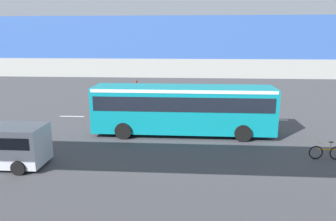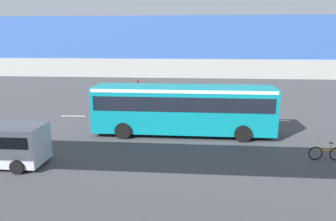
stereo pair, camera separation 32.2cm
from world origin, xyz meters
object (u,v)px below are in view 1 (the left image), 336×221
Objects in this scene: city_bus at (183,106)px; bicycle_orange at (326,152)px; pedestrian at (102,103)px; traffic_sign at (137,91)px.

bicycle_orange is at bearing 152.40° from city_bus.
city_bus is 6.52× the size of bicycle_orange.
city_bus is 8.66m from bicycle_orange.
bicycle_orange is at bearing 146.45° from pedestrian.
city_bus is 6.68m from traffic_sign.
traffic_sign is (11.46, -9.37, 1.52)m from bicycle_orange.
bicycle_orange is 17.28m from pedestrian.
city_bus is at bearing -27.60° from bicycle_orange.
city_bus reaches higher than traffic_sign.
city_bus reaches higher than pedestrian.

